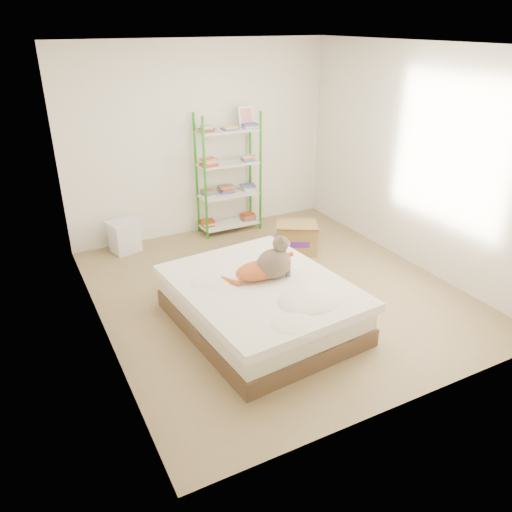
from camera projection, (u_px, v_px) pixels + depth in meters
room at (277, 181)px, 5.15m from camera, size 3.81×4.21×2.61m
bed at (261, 304)px, 4.97m from camera, size 1.65×1.99×0.47m
orange_cat at (258, 268)px, 4.91m from camera, size 0.57×0.31×0.23m
grey_cat at (274, 257)px, 4.89m from camera, size 0.39×0.32×0.44m
shelf_unit at (229, 174)px, 6.98m from camera, size 0.88×0.36×1.74m
cardboard_box at (297, 237)px, 6.61m from camera, size 0.68×0.70×0.43m
white_bin at (125, 236)px, 6.58m from camera, size 0.43×0.40×0.42m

